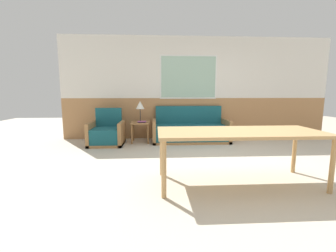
{
  "coord_description": "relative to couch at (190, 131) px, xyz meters",
  "views": [
    {
      "loc": [
        -1.15,
        -3.45,
        1.23
      ],
      "look_at": [
        -0.88,
        1.08,
        0.56
      ],
      "focal_mm": 24.0,
      "sensor_mm": 36.0,
      "label": 1
    }
  ],
  "objects": [
    {
      "name": "couch",
      "position": [
        0.0,
        0.0,
        0.0
      ],
      "size": [
        1.91,
        0.83,
        0.88
      ],
      "color": "#9E7042",
      "rests_on": "ground_plane"
    },
    {
      "name": "dining_table",
      "position": [
        0.23,
        -2.74,
        0.41
      ],
      "size": [
        2.17,
        0.87,
        0.73
      ],
      "color": "tan",
      "rests_on": "ground_plane"
    },
    {
      "name": "table_lamp",
      "position": [
        -1.27,
        0.03,
        0.65
      ],
      "size": [
        0.22,
        0.22,
        0.52
      ],
      "color": "#262628",
      "rests_on": "side_table"
    },
    {
      "name": "ground_plane",
      "position": [
        0.25,
        -2.16,
        -0.26
      ],
      "size": [
        16.0,
        16.0,
        0.0
      ],
      "primitive_type": "plane",
      "color": "beige"
    },
    {
      "name": "book_stack",
      "position": [
        -1.22,
        -0.13,
        0.26
      ],
      "size": [
        0.22,
        0.16,
        0.04
      ],
      "color": "black",
      "rests_on": "side_table"
    },
    {
      "name": "wall_back",
      "position": [
        0.24,
        0.47,
        1.1
      ],
      "size": [
        7.2,
        0.09,
        2.7
      ],
      "color": "#AD7A4C",
      "rests_on": "ground_plane"
    },
    {
      "name": "side_table",
      "position": [
        -1.26,
        -0.04,
        0.14
      ],
      "size": [
        0.45,
        0.45,
        0.51
      ],
      "color": "#9E7042",
      "rests_on": "ground_plane"
    },
    {
      "name": "armchair",
      "position": [
        -2.05,
        -0.26,
        -0.01
      ],
      "size": [
        0.79,
        0.76,
        0.86
      ],
      "rotation": [
        0.0,
        0.0,
        0.09
      ],
      "color": "#9E7042",
      "rests_on": "ground_plane"
    }
  ]
}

